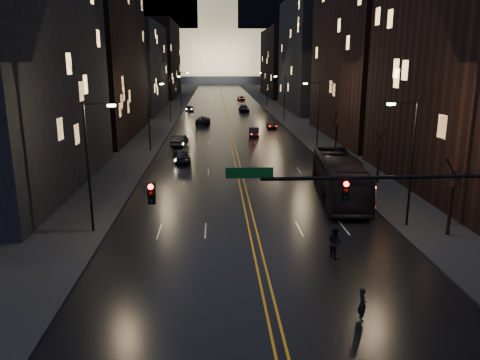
{
  "coord_description": "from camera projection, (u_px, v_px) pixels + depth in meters",
  "views": [
    {
      "loc": [
        -2.56,
        -20.8,
        11.45
      ],
      "look_at": [
        -0.84,
        10.84,
        3.41
      ],
      "focal_mm": 35.0,
      "sensor_mm": 36.0,
      "label": 1
    }
  ],
  "objects": [
    {
      "name": "pedestrian_a",
      "position": [
        362.0,
        304.0,
        21.16
      ],
      "size": [
        0.4,
        0.59,
        1.58
      ],
      "primitive_type": "imported",
      "rotation": [
        0.0,
        0.0,
        1.61
      ],
      "color": "black",
      "rests_on": "ground"
    },
    {
      "name": "traffic_signal",
      "position": [
        394.0,
        200.0,
        22.13
      ],
      "size": [
        17.29,
        0.45,
        7.0
      ],
      "color": "black",
      "rests_on": "ground"
    },
    {
      "name": "streetlamp_left_dist",
      "position": [
        181.0,
        88.0,
        118.04
      ],
      "size": [
        2.13,
        0.25,
        9.0
      ],
      "color": "black",
      "rests_on": "ground"
    },
    {
      "name": "capitol",
      "position": [
        218.0,
        51.0,
        260.82
      ],
      "size": [
        90.0,
        50.0,
        58.5
      ],
      "color": "black",
      "rests_on": "ground"
    },
    {
      "name": "oncoming_car_b",
      "position": [
        180.0,
        141.0,
        64.91
      ],
      "size": [
        2.28,
        5.04,
        1.6
      ],
      "primitive_type": "imported",
      "rotation": [
        0.0,
        0.0,
        3.02
      ],
      "color": "black",
      "rests_on": "ground"
    },
    {
      "name": "building_left_near",
      "position": [
        1.0,
        67.0,
        40.56
      ],
      "size": [
        12.0,
        28.0,
        22.0
      ],
      "primitive_type": "cube",
      "color": "black",
      "rests_on": "ground"
    },
    {
      "name": "sidewalk_left",
      "position": [
        178.0,
        99.0,
        148.14
      ],
      "size": [
        8.0,
        320.0,
        0.16
      ],
      "primitive_type": "cube",
      "color": "black",
      "rests_on": "ground"
    },
    {
      "name": "building_right_dist",
      "position": [
        284.0,
        63.0,
        156.98
      ],
      "size": [
        12.0,
        40.0,
        22.0
      ],
      "primitive_type": "cube",
      "color": "black",
      "rests_on": "ground"
    },
    {
      "name": "receding_car_b",
      "position": [
        272.0,
        125.0,
        81.67
      ],
      "size": [
        1.76,
        4.03,
        1.35
      ],
      "primitive_type": "imported",
      "rotation": [
        0.0,
        0.0,
        -0.04
      ],
      "color": "black",
      "rests_on": "ground"
    },
    {
      "name": "receding_car_c",
      "position": [
        244.0,
        109.0,
        109.41
      ],
      "size": [
        2.49,
        5.49,
        1.56
      ],
      "primitive_type": "imported",
      "rotation": [
        0.0,
        0.0,
        0.06
      ],
      "color": "black",
      "rests_on": "ground"
    },
    {
      "name": "tree_right_mid",
      "position": [
        380.0,
        137.0,
        43.94
      ],
      "size": [
        2.4,
        2.4,
        6.65
      ],
      "color": "black",
      "rests_on": "ground"
    },
    {
      "name": "streetlamp_right_far",
      "position": [
        284.0,
        96.0,
        90.15
      ],
      "size": [
        2.13,
        0.25,
        9.0
      ],
      "color": "black",
      "rests_on": "ground"
    },
    {
      "name": "ground",
      "position": [
        269.0,
        300.0,
        23.08
      ],
      "size": [
        900.0,
        900.0,
        0.0
      ],
      "primitive_type": "plane",
      "color": "black",
      "rests_on": "ground"
    },
    {
      "name": "building_right_tall",
      "position": [
        375.0,
        8.0,
        67.91
      ],
      "size": [
        12.0,
        30.0,
        38.0
      ],
      "primitive_type": "cube",
      "color": "black",
      "rests_on": "ground"
    },
    {
      "name": "tree_right_near",
      "position": [
        455.0,
        171.0,
        30.39
      ],
      "size": [
        2.4,
        2.4,
        6.65
      ],
      "color": "black",
      "rests_on": "ground"
    },
    {
      "name": "streetlamp_right_dist",
      "position": [
        267.0,
        87.0,
        119.18
      ],
      "size": [
        2.13,
        0.25,
        9.0
      ],
      "color": "black",
      "rests_on": "ground"
    },
    {
      "name": "oncoming_car_c",
      "position": [
        203.0,
        120.0,
        87.87
      ],
      "size": [
        2.83,
        5.62,
        1.53
      ],
      "primitive_type": "imported",
      "rotation": [
        0.0,
        0.0,
        3.09
      ],
      "color": "black",
      "rests_on": "ground"
    },
    {
      "name": "receding_car_d",
      "position": [
        241.0,
        98.0,
        142.17
      ],
      "size": [
        2.28,
        4.69,
        1.29
      ],
      "primitive_type": "imported",
      "rotation": [
        0.0,
        0.0,
        0.03
      ],
      "color": "black",
      "rests_on": "ground"
    },
    {
      "name": "streetlamp_left_near",
      "position": [
        90.0,
        161.0,
        30.94
      ],
      "size": [
        2.13,
        0.25,
        9.0
      ],
      "color": "black",
      "rests_on": "ground"
    },
    {
      "name": "receding_car_a",
      "position": [
        254.0,
        132.0,
        72.97
      ],
      "size": [
        1.91,
        4.54,
        1.46
      ],
      "primitive_type": "imported",
      "rotation": [
        0.0,
        0.0,
        -0.08
      ],
      "color": "black",
      "rests_on": "ground"
    },
    {
      "name": "road",
      "position": [
        222.0,
        99.0,
        148.9
      ],
      "size": [
        20.0,
        320.0,
        0.02
      ],
      "primitive_type": "cube",
      "color": "black",
      "rests_on": "ground"
    },
    {
      "name": "oncoming_car_a",
      "position": [
        182.0,
        155.0,
        54.64
      ],
      "size": [
        2.42,
        4.89,
        1.6
      ],
      "primitive_type": "imported",
      "rotation": [
        0.0,
        0.0,
        3.26
      ],
      "color": "black",
      "rests_on": "ground"
    },
    {
      "name": "streetlamp_left_mid",
      "position": [
        150.0,
        113.0,
        59.97
      ],
      "size": [
        2.13,
        0.25,
        9.0
      ],
      "color": "black",
      "rests_on": "ground"
    },
    {
      "name": "tree_right_far",
      "position": [
        337.0,
        118.0,
        59.43
      ],
      "size": [
        2.4,
        2.4,
        6.65
      ],
      "color": "black",
      "rests_on": "ground"
    },
    {
      "name": "sidewalk_right",
      "position": [
        266.0,
        98.0,
        149.62
      ],
      "size": [
        8.0,
        320.0,
        0.16
      ],
      "primitive_type": "cube",
      "color": "black",
      "rests_on": "ground"
    },
    {
      "name": "center_line",
      "position": [
        222.0,
        99.0,
        148.89
      ],
      "size": [
        0.62,
        320.0,
        0.01
      ],
      "primitive_type": "cube",
      "color": "orange",
      "rests_on": "road"
    },
    {
      "name": "streetlamp_left_far",
      "position": [
        171.0,
        96.0,
        89.01
      ],
      "size": [
        2.13,
        0.25,
        9.0
      ],
      "color": "black",
      "rests_on": "ground"
    },
    {
      "name": "bus",
      "position": [
        339.0,
        178.0,
        39.79
      ],
      "size": [
        4.36,
        13.41,
        3.67
      ],
      "primitive_type": "imported",
      "rotation": [
        0.0,
        0.0,
        -0.1
      ],
      "color": "black",
      "rests_on": "ground"
    },
    {
      "name": "building_left_mid",
      "position": [
        92.0,
        44.0,
        70.79
      ],
      "size": [
        12.0,
        30.0,
        28.0
      ],
      "primitive_type": "cube",
      "color": "black",
      "rests_on": "ground"
    },
    {
      "name": "streetlamp_right_mid",
      "position": [
        317.0,
        112.0,
        61.11
      ],
      "size": [
        2.13,
        0.25,
        9.0
      ],
      "color": "black",
      "rests_on": "ground"
    },
    {
      "name": "building_right_mid",
      "position": [
        314.0,
        55.0,
        110.03
      ],
      "size": [
        12.0,
        34.0,
        26.0
      ],
      "primitive_type": "cube",
      "color": "black",
      "rests_on": "ground"
    },
    {
      "name": "building_left_far",
      "position": [
        134.0,
        68.0,
        108.55
      ],
      "size": [
        12.0,
        34.0,
        20.0
      ],
      "primitive_type": "cube",
      "color": "black",
      "rests_on": "ground"
    },
    {
      "name": "oncoming_car_d",
      "position": [
        189.0,
        108.0,
        110.88
      ],
      "size": [
        2.42,
        4.88,
        1.36
      ],
      "primitive_type": "imported",
      "rotation": [
        0.0,
        0.0,
        3.25
      ],
      "color": "black",
      "rests_on": "ground"
    },
    {
      "name": "building_left_dist",
      "position": [
        158.0,
        60.0,
        154.52
      ],
      "size": [
        12.0,
        40.0,
        24.0
      ],
      "primitive_type": "cube",
      "color": "black",
      "rests_on": "ground"
    },
    {
      "name": "streetlamp_right_near",
      "position": [
        410.0,
        157.0,
        32.08
      ],
      "size": [
        2.13,
        0.25,
        9.0
      ],
      "color": "black",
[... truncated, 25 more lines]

